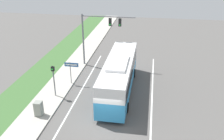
{
  "coord_description": "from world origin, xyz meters",
  "views": [
    {
      "loc": [
        3.18,
        -16.48,
        12.5
      ],
      "look_at": [
        -0.64,
        6.57,
        1.86
      ],
      "focal_mm": 40.0,
      "sensor_mm": 36.0,
      "label": 1
    }
  ],
  "objects_px": {
    "signal_gantry": "(98,30)",
    "bus": "(119,74)",
    "utility_cabinet": "(39,109)",
    "street_sign": "(71,68)",
    "pedestrian_signal": "(54,77)"
  },
  "relations": [
    {
      "from": "bus",
      "to": "utility_cabinet",
      "type": "bearing_deg",
      "value": -138.59
    },
    {
      "from": "street_sign",
      "to": "utility_cabinet",
      "type": "relative_size",
      "value": 1.97
    },
    {
      "from": "signal_gantry",
      "to": "street_sign",
      "type": "relative_size",
      "value": 2.56
    },
    {
      "from": "bus",
      "to": "pedestrian_signal",
      "type": "height_order",
      "value": "bus"
    },
    {
      "from": "bus",
      "to": "street_sign",
      "type": "height_order",
      "value": "bus"
    },
    {
      "from": "street_sign",
      "to": "bus",
      "type": "bearing_deg",
      "value": -8.5
    },
    {
      "from": "street_sign",
      "to": "utility_cabinet",
      "type": "height_order",
      "value": "street_sign"
    },
    {
      "from": "bus",
      "to": "utility_cabinet",
      "type": "distance_m",
      "value": 8.27
    },
    {
      "from": "pedestrian_signal",
      "to": "street_sign",
      "type": "xyz_separation_m",
      "value": [
        0.79,
        2.81,
        -0.34
      ]
    },
    {
      "from": "utility_cabinet",
      "to": "pedestrian_signal",
      "type": "bearing_deg",
      "value": 87.38
    },
    {
      "from": "bus",
      "to": "signal_gantry",
      "type": "relative_size",
      "value": 1.79
    },
    {
      "from": "bus",
      "to": "utility_cabinet",
      "type": "height_order",
      "value": "bus"
    },
    {
      "from": "signal_gantry",
      "to": "bus",
      "type": "bearing_deg",
      "value": -61.34
    },
    {
      "from": "street_sign",
      "to": "utility_cabinet",
      "type": "distance_m",
      "value": 6.35
    },
    {
      "from": "street_sign",
      "to": "utility_cabinet",
      "type": "xyz_separation_m",
      "value": [
        -0.95,
        -6.19,
        -1.07
      ]
    }
  ]
}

